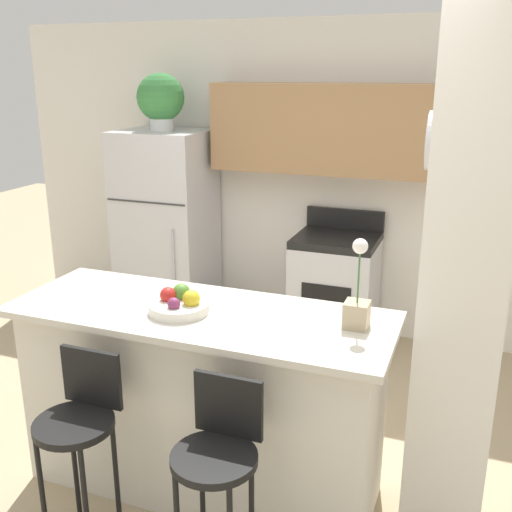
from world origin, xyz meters
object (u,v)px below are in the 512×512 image
object	(u,v)px
bar_stool_left	(80,424)
potted_plant_on_fridge	(161,99)
refrigerator	(167,229)
stove_range	(335,290)
bar_stool_right	(218,457)
trash_bin	(220,317)
orchid_vase	(357,303)
fruit_bowl	(179,304)

from	to	relation	value
bar_stool_left	potted_plant_on_fridge	distance (m)	2.95
bar_stool_left	potted_plant_on_fridge	bearing A→B (deg)	110.19
refrigerator	potted_plant_on_fridge	bearing A→B (deg)	119.57
stove_range	bar_stool_right	bearing A→B (deg)	-87.52
bar_stool_right	trash_bin	distance (m)	2.51
refrigerator	bar_stool_right	world-z (taller)	refrigerator
bar_stool_left	orchid_vase	world-z (taller)	orchid_vase
bar_stool_left	potted_plant_on_fridge	size ratio (longest dim) A/B	2.06
orchid_vase	trash_bin	bearing A→B (deg)	131.23
refrigerator	potted_plant_on_fridge	world-z (taller)	potted_plant_on_fridge
fruit_bowl	trash_bin	distance (m)	2.04
refrigerator	orchid_vase	world-z (taller)	refrigerator
potted_plant_on_fridge	orchid_vase	distance (m)	2.86
bar_stool_right	trash_bin	xyz separation A→B (m)	(-1.01, 2.26, -0.43)
refrigerator	bar_stool_left	distance (m)	2.65
bar_stool_right	trash_bin	size ratio (longest dim) A/B	2.47
refrigerator	trash_bin	world-z (taller)	refrigerator
orchid_vase	fruit_bowl	world-z (taller)	orchid_vase
stove_range	orchid_vase	distance (m)	2.08
bar_stool_left	bar_stool_right	distance (m)	0.69
stove_range	potted_plant_on_fridge	world-z (taller)	potted_plant_on_fridge
trash_bin	refrigerator	bearing A→B (deg)	159.61
bar_stool_left	orchid_vase	bearing A→B (deg)	29.45
fruit_bowl	stove_range	bearing A→B (deg)	81.10
potted_plant_on_fridge	orchid_vase	bearing A→B (deg)	-42.49
stove_range	orchid_vase	world-z (taller)	orchid_vase
refrigerator	stove_range	bearing A→B (deg)	1.58
bar_stool_left	stove_range	bearing A→B (deg)	77.13
stove_range	orchid_vase	bearing A→B (deg)	-74.23
orchid_vase	trash_bin	distance (m)	2.37
stove_range	potted_plant_on_fridge	size ratio (longest dim) A/B	2.34
potted_plant_on_fridge	trash_bin	distance (m)	1.85
potted_plant_on_fridge	bar_stool_left	bearing A→B (deg)	-69.81
bar_stool_right	potted_plant_on_fridge	world-z (taller)	potted_plant_on_fridge
trash_bin	potted_plant_on_fridge	bearing A→B (deg)	159.61
stove_range	fruit_bowl	world-z (taller)	fruit_bowl
fruit_bowl	refrigerator	bearing A→B (deg)	120.67
stove_range	fruit_bowl	xyz separation A→B (m)	(-0.32, -2.02, 0.59)
orchid_vase	refrigerator	bearing A→B (deg)	137.51
bar_stool_left	trash_bin	distance (m)	2.33
fruit_bowl	trash_bin	bearing A→B (deg)	108.29
bar_stool_left	orchid_vase	xyz separation A→B (m)	(1.11, 0.63, 0.51)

